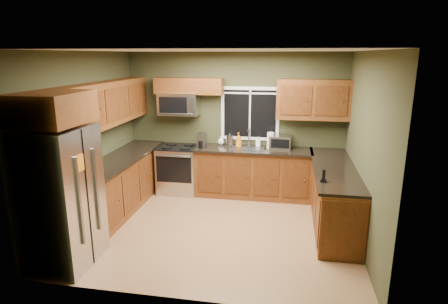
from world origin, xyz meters
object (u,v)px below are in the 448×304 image
(paper_towel_roll, at_px, (270,141))
(soap_bottle_b, at_px, (258,142))
(toaster_oven, at_px, (280,142))
(soap_bottle_c, at_px, (221,140))
(microwave, at_px, (179,104))
(kettle, at_px, (230,140))
(soap_bottle_a, at_px, (239,140))
(refrigerator, at_px, (62,197))
(coffee_maker, at_px, (202,141))
(range, at_px, (179,169))
(cordless_phone, at_px, (324,178))

(paper_towel_roll, bearing_deg, soap_bottle_b, 145.55)
(toaster_oven, relative_size, soap_bottle_c, 2.52)
(microwave, relative_size, toaster_oven, 1.86)
(microwave, xyz_separation_m, kettle, (0.99, 0.02, -0.67))
(toaster_oven, bearing_deg, soap_bottle_a, -174.74)
(refrigerator, xyz_separation_m, soap_bottle_b, (2.22, 3.00, 0.13))
(coffee_maker, xyz_separation_m, soap_bottle_c, (0.32, 0.29, -0.05))
(refrigerator, bearing_deg, soap_bottle_c, 63.60)
(range, relative_size, cordless_phone, 5.30)
(kettle, distance_m, soap_bottle_b, 0.55)
(paper_towel_roll, xyz_separation_m, soap_bottle_a, (-0.60, -0.01, -0.01))
(coffee_maker, relative_size, soap_bottle_a, 0.95)
(toaster_oven, bearing_deg, microwave, 179.85)
(cordless_phone, bearing_deg, paper_towel_roll, 115.26)
(kettle, xyz_separation_m, soap_bottle_b, (0.54, 0.07, -0.03))
(soap_bottle_b, height_order, cordless_phone, soap_bottle_b)
(paper_towel_roll, height_order, soap_bottle_c, paper_towel_roll)
(soap_bottle_b, height_order, soap_bottle_c, soap_bottle_b)
(paper_towel_roll, relative_size, cordless_phone, 1.92)
(microwave, height_order, paper_towel_roll, microwave)
(soap_bottle_b, distance_m, soap_bottle_c, 0.73)
(refrigerator, bearing_deg, kettle, 60.17)
(soap_bottle_a, height_order, soap_bottle_c, soap_bottle_a)
(coffee_maker, bearing_deg, cordless_phone, -37.68)
(refrigerator, xyz_separation_m, microwave, (0.69, 2.91, 0.83))
(range, height_order, soap_bottle_c, soap_bottle_c)
(microwave, xyz_separation_m, toaster_oven, (1.95, -0.00, -0.67))
(soap_bottle_b, bearing_deg, microwave, -176.47)
(refrigerator, relative_size, soap_bottle_c, 11.09)
(kettle, relative_size, cordless_phone, 1.45)
(kettle, height_order, paper_towel_roll, paper_towel_roll)
(paper_towel_roll, distance_m, soap_bottle_c, 0.99)
(microwave, bearing_deg, coffee_maker, -21.98)
(refrigerator, relative_size, cordless_phone, 10.18)
(paper_towel_roll, distance_m, soap_bottle_b, 0.30)
(soap_bottle_a, distance_m, soap_bottle_c, 0.41)
(microwave, bearing_deg, soap_bottle_b, 3.53)
(microwave, distance_m, kettle, 1.19)
(paper_towel_roll, relative_size, soap_bottle_b, 1.90)
(refrigerator, distance_m, coffee_maker, 2.96)
(refrigerator, relative_size, soap_bottle_a, 6.32)
(cordless_phone, bearing_deg, soap_bottle_a, 129.18)
(microwave, relative_size, coffee_maker, 2.80)
(range, bearing_deg, paper_towel_roll, 2.15)
(refrigerator, relative_size, toaster_oven, 4.40)
(soap_bottle_a, distance_m, cordless_phone, 2.27)
(paper_towel_roll, distance_m, cordless_phone, 1.95)
(toaster_oven, xyz_separation_m, cordless_phone, (0.65, -1.83, -0.07))
(soap_bottle_a, distance_m, soap_bottle_b, 0.40)
(soap_bottle_c, xyz_separation_m, cordless_phone, (1.80, -1.93, -0.03))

